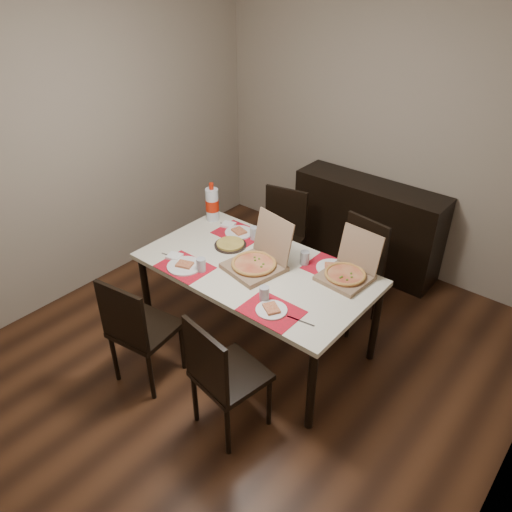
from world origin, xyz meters
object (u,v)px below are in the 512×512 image
object	(u,v)px
pizza_box_center	(257,261)
chair_near_left	(137,328)
chair_far_right	(355,267)
soda_bottle	(212,204)
sideboard	(366,225)
chair_near_right	(222,374)
dining_table	(256,274)
chair_far_left	(280,234)
dip_bowl	(273,257)

from	to	relation	value
pizza_box_center	chair_near_left	bearing A→B (deg)	-114.20
chair_far_right	soda_bottle	xyz separation A→B (m)	(-1.22, -0.46, 0.39)
sideboard	chair_near_right	world-z (taller)	chair_near_right
dining_table	chair_near_left	xyz separation A→B (m)	(-0.38, -0.88, -0.17)
chair_far_right	soda_bottle	distance (m)	1.36
dining_table	chair_far_left	distance (m)	0.98
chair_near_right	soda_bottle	size ratio (longest dim) A/B	2.64
dining_table	dip_bowl	distance (m)	0.20
dining_table	chair_far_right	size ratio (longest dim) A/B	1.94
dip_bowl	soda_bottle	xyz separation A→B (m)	(-0.82, 0.17, 0.13)
chair_far_right	chair_near_right	bearing A→B (deg)	-90.98
chair_near_right	pizza_box_center	xyz separation A→B (m)	(-0.38, 0.82, 0.30)
chair_near_left	soda_bottle	world-z (taller)	soda_bottle
sideboard	dip_bowl	xyz separation A→B (m)	(-0.05, -1.47, 0.31)
chair_far_left	dip_bowl	size ratio (longest dim) A/B	7.70
chair_near_left	chair_far_right	xyz separation A→B (m)	(0.80, 1.70, 0.00)
chair_far_left	pizza_box_center	xyz separation A→B (m)	(0.43, -0.87, 0.30)
chair_far_right	dining_table	bearing A→B (deg)	-117.46
dip_bowl	soda_bottle	bearing A→B (deg)	168.21
chair_near_right	dip_bowl	bearing A→B (deg)	110.15
dining_table	chair_far_right	bearing A→B (deg)	62.54
pizza_box_center	soda_bottle	world-z (taller)	pizza_box_center
dip_bowl	soda_bottle	distance (m)	0.85
chair_near_left	soda_bottle	distance (m)	1.36
chair_far_left	chair_far_right	distance (m)	0.84
chair_near_left	chair_near_right	bearing A→B (deg)	4.32
dining_table	pizza_box_center	distance (m)	0.13
dining_table	chair_far_left	world-z (taller)	chair_far_left
dining_table	soda_bottle	bearing A→B (deg)	156.12
chair_near_left	chair_far_right	size ratio (longest dim) A/B	1.00
chair_near_left	dining_table	bearing A→B (deg)	66.66
chair_near_right	chair_far_right	distance (m)	1.64
chair_far_left	pizza_box_center	size ratio (longest dim) A/B	1.90
sideboard	chair_far_right	size ratio (longest dim) A/B	1.61
chair_near_right	chair_far_right	world-z (taller)	same
dip_bowl	soda_bottle	size ratio (longest dim) A/B	0.34
dip_bowl	chair_far_right	bearing A→B (deg)	58.08
chair_near_right	sideboard	bearing A→B (deg)	97.28
chair_far_left	sideboard	bearing A→B (deg)	57.41
chair_far_left	soda_bottle	xyz separation A→B (m)	(-0.38, -0.52, 0.39)
dining_table	sideboard	bearing A→B (deg)	87.21
chair_near_left	chair_near_right	distance (m)	0.78
dining_table	chair_near_right	xyz separation A→B (m)	(0.40, -0.82, -0.17)
chair_far_right	sideboard	bearing A→B (deg)	112.47
dining_table	dip_bowl	xyz separation A→B (m)	(0.03, 0.18, 0.08)
sideboard	chair_near_left	size ratio (longest dim) A/B	1.61
chair_near_left	pizza_box_center	size ratio (longest dim) A/B	1.90
chair_near_left	chair_far_left	bearing A→B (deg)	91.24
chair_near_left	pizza_box_center	xyz separation A→B (m)	(0.39, 0.88, 0.30)
dining_table	soda_bottle	world-z (taller)	soda_bottle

